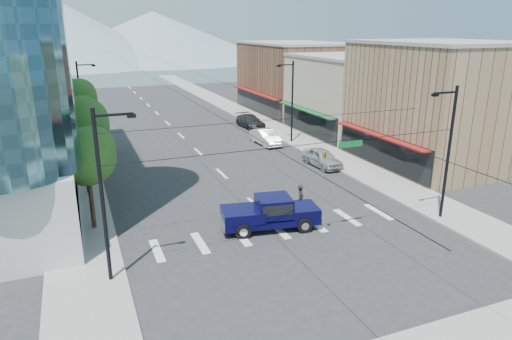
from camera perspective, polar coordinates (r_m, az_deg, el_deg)
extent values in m
plane|color=#28282B|center=(28.56, 4.45, -8.53)|extent=(160.00, 160.00, 0.00)
cube|color=gray|center=(64.13, -21.96, 5.06)|extent=(4.00, 120.00, 0.15)
cube|color=gray|center=(68.33, -1.38, 7.02)|extent=(4.00, 120.00, 0.15)
cube|color=#8C6B4C|center=(46.15, 21.82, 7.53)|extent=(12.00, 14.00, 11.00)
cube|color=tan|center=(57.12, 12.05, 9.07)|extent=(12.00, 14.00, 9.00)
cube|color=brown|center=(70.79, 4.79, 11.36)|extent=(12.00, 18.00, 10.00)
cube|color=#8C6B4C|center=(85.12, -26.00, 13.45)|extent=(4.00, 4.00, 18.00)
cone|color=gray|center=(172.95, -24.01, 15.58)|extent=(80.00, 80.00, 22.00)
cone|color=gray|center=(185.65, -12.64, 16.03)|extent=(90.00, 90.00, 18.00)
cylinder|color=black|center=(30.67, -19.93, -3.09)|extent=(0.28, 0.28, 4.55)
sphere|color=#1F4B19|center=(29.90, -20.44, 1.58)|extent=(3.64, 3.64, 3.64)
sphere|color=#1F4B19|center=(30.10, -19.79, 2.54)|extent=(2.86, 2.86, 2.86)
cylinder|color=black|center=(37.27, -20.51, 0.87)|extent=(0.28, 0.28, 5.11)
sphere|color=#1F4B19|center=(36.59, -21.00, 5.26)|extent=(4.09, 4.09, 4.09)
sphere|color=#1F4B19|center=(36.82, -20.46, 6.02)|extent=(3.21, 3.21, 3.21)
cylinder|color=black|center=(44.11, -20.84, 2.93)|extent=(0.28, 0.28, 4.55)
sphere|color=#1F4B19|center=(43.58, -21.21, 6.24)|extent=(3.64, 3.64, 3.64)
sphere|color=#1F4B19|center=(43.82, -20.75, 6.87)|extent=(2.86, 2.86, 2.86)
cylinder|color=black|center=(50.89, -21.15, 5.05)|extent=(0.28, 0.28, 5.11)
sphere|color=#1F4B19|center=(50.40, -21.51, 8.28)|extent=(4.09, 4.09, 4.09)
sphere|color=#1F4B19|center=(50.65, -21.11, 8.83)|extent=(3.21, 3.21, 3.21)
cylinder|color=black|center=(23.34, -18.66, -3.54)|extent=(0.20, 0.20, 9.00)
cylinder|color=black|center=(32.34, 22.91, 1.75)|extent=(0.20, 0.20, 9.00)
cylinder|color=black|center=(25.58, 5.76, 3.13)|extent=(21.60, 0.04, 0.04)
imported|color=gold|center=(26.56, 8.56, 1.21)|extent=(0.16, 0.20, 1.00)
cube|color=#0C6626|center=(27.24, 11.74, 3.19)|extent=(1.60, 0.06, 0.35)
cylinder|color=black|center=(53.52, -21.04, 7.75)|extent=(0.20, 0.20, 9.00)
cube|color=black|center=(53.08, -20.54, 12.21)|extent=(1.80, 0.12, 0.12)
cube|color=black|center=(53.12, -19.65, 12.19)|extent=(0.40, 0.25, 0.18)
cylinder|color=black|center=(50.82, 4.55, 8.39)|extent=(0.20, 0.20, 9.00)
cube|color=black|center=(49.94, 3.71, 12.98)|extent=(1.80, 0.12, 0.12)
cube|color=black|center=(49.61, 2.85, 12.85)|extent=(0.40, 0.25, 0.18)
cube|color=#080733|center=(29.60, 1.77, -6.19)|extent=(6.51, 3.25, 0.40)
cube|color=#080733|center=(30.01, 5.88, -5.00)|extent=(2.14, 2.42, 0.62)
cube|color=#080733|center=(29.30, 2.22, -4.53)|extent=(2.46, 2.42, 1.24)
cube|color=black|center=(29.26, 2.22, -4.32)|extent=(2.24, 2.41, 0.68)
cube|color=#080733|center=(29.04, -1.70, -5.58)|extent=(2.94, 2.66, 0.74)
cube|color=silver|center=(30.46, 7.48, -5.63)|extent=(0.49, 2.14, 0.40)
cube|color=silver|center=(29.05, -4.23, -6.71)|extent=(0.49, 2.14, 0.34)
cylinder|color=black|center=(29.24, 6.08, -6.91)|extent=(0.99, 0.49, 0.95)
cylinder|color=black|center=(31.11, 4.83, -5.32)|extent=(0.99, 0.49, 0.95)
cylinder|color=black|center=(28.31, -1.61, -7.66)|extent=(0.99, 0.49, 0.95)
cylinder|color=black|center=(30.24, -2.39, -5.97)|extent=(0.99, 0.49, 0.95)
imported|color=black|center=(32.23, 5.62, -3.55)|extent=(0.71, 0.84, 1.95)
imported|color=#AEB0B3|center=(42.90, 8.30, 1.52)|extent=(2.19, 4.94, 1.65)
imported|color=silver|center=(50.49, 1.21, 4.13)|extent=(2.02, 5.14, 1.66)
imported|color=#272729|center=(59.15, -0.71, 6.10)|extent=(2.63, 5.72, 1.62)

